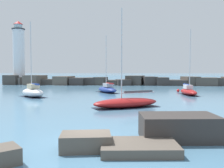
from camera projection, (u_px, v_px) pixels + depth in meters
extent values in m
plane|color=teal|center=(92.00, 145.00, 13.10)|extent=(600.00, 600.00, 0.00)
cube|color=teal|center=(132.00, 78.00, 125.52)|extent=(400.00, 116.00, 0.01)
cube|color=#423D38|center=(14.00, 80.00, 68.83)|extent=(3.77, 5.40, 2.57)
cube|color=brown|center=(26.00, 81.00, 69.31)|extent=(4.33, 4.71, 1.96)
cube|color=brown|center=(35.00, 80.00, 67.52)|extent=(5.38, 6.17, 2.54)
cube|color=#423D38|center=(50.00, 82.00, 68.06)|extent=(3.96, 4.18, 1.50)
cube|color=brown|center=(64.00, 80.00, 66.88)|extent=(4.95, 6.01, 2.30)
cube|color=#383330|center=(79.00, 81.00, 66.53)|extent=(4.01, 5.59, 1.89)
cube|color=#383330|center=(91.00, 81.00, 67.53)|extent=(2.99, 5.58, 1.90)
cube|color=#423D38|center=(101.00, 81.00, 66.10)|extent=(3.53, 4.15, 2.08)
cube|color=#423D38|center=(113.00, 82.00, 66.96)|extent=(3.98, 4.56, 1.28)
cube|color=#383330|center=(123.00, 82.00, 65.39)|extent=(4.43, 5.60, 1.47)
cube|color=#423D38|center=(135.00, 80.00, 66.27)|extent=(5.15, 5.33, 2.47)
cube|color=#383330|center=(149.00, 81.00, 65.75)|extent=(4.49, 5.64, 2.23)
cube|color=#383330|center=(162.00, 81.00, 64.79)|extent=(3.51, 4.39, 2.06)
cube|color=#383330|center=(176.00, 83.00, 65.01)|extent=(5.38, 5.64, 1.38)
cube|color=#4C443D|center=(190.00, 81.00, 64.86)|extent=(4.37, 5.74, 2.25)
cube|color=#4C443D|center=(206.00, 82.00, 63.47)|extent=(5.83, 5.18, 2.05)
cube|color=#423D38|center=(220.00, 82.00, 63.44)|extent=(4.03, 4.14, 1.96)
cylinder|color=gray|center=(19.00, 81.00, 69.46)|extent=(4.16, 4.16, 1.80)
cylinder|color=white|center=(19.00, 54.00, 69.04)|extent=(3.08, 3.08, 13.32)
cylinder|color=#232328|center=(18.00, 29.00, 68.66)|extent=(3.54, 3.54, 0.25)
cylinder|color=silver|center=(18.00, 26.00, 68.62)|extent=(2.16, 2.16, 1.15)
cone|color=#B21919|center=(18.00, 23.00, 68.56)|extent=(2.62, 2.62, 0.90)
cube|color=#383330|center=(178.00, 127.00, 14.10)|extent=(4.51, 3.02, 1.40)
cube|color=brown|center=(139.00, 147.00, 11.98)|extent=(3.89, 2.78, 0.45)
cube|color=brown|center=(86.00, 142.00, 12.25)|extent=(2.68, 1.99, 0.82)
ellipsoid|color=maroon|center=(126.00, 103.00, 26.17)|extent=(7.58, 5.73, 0.99)
cube|color=black|center=(126.00, 107.00, 26.19)|extent=(7.24, 5.51, 0.03)
cylinder|color=silver|center=(122.00, 54.00, 25.66)|extent=(0.12, 0.12, 9.27)
cylinder|color=#BCBCC1|center=(138.00, 92.00, 26.69)|extent=(3.55, 2.05, 0.10)
cube|color=#4C4C51|center=(138.00, 91.00, 26.69)|extent=(3.08, 1.84, 0.20)
ellipsoid|color=maroon|center=(188.00, 92.00, 39.50)|extent=(2.44, 6.36, 0.94)
cube|color=black|center=(188.00, 95.00, 39.52)|extent=(2.37, 6.05, 0.03)
cube|color=silver|center=(188.00, 87.00, 39.76)|extent=(1.19, 1.95, 0.64)
cylinder|color=silver|center=(190.00, 59.00, 38.75)|extent=(0.12, 0.12, 9.32)
cylinder|color=#BCBCC1|center=(186.00, 85.00, 40.68)|extent=(0.44, 3.41, 0.10)
cube|color=navy|center=(186.00, 84.00, 40.67)|extent=(0.49, 2.91, 0.20)
ellipsoid|color=navy|center=(107.00, 90.00, 43.64)|extent=(4.94, 6.38, 1.01)
cube|color=black|center=(107.00, 92.00, 43.67)|extent=(4.75, 6.10, 0.03)
cube|color=#B2B2B7|center=(108.00, 85.00, 43.32)|extent=(1.95, 2.19, 0.64)
cylinder|color=silver|center=(106.00, 61.00, 43.78)|extent=(0.12, 0.12, 8.96)
cylinder|color=#BCBCC1|center=(110.00, 84.00, 42.47)|extent=(1.78, 2.97, 0.10)
cube|color=maroon|center=(110.00, 83.00, 42.46)|extent=(1.61, 2.58, 0.20)
ellipsoid|color=white|center=(33.00, 93.00, 36.43)|extent=(5.46, 5.42, 1.27)
cube|color=black|center=(33.00, 97.00, 36.46)|extent=(5.23, 5.20, 0.03)
cube|color=beige|center=(33.00, 86.00, 36.17)|extent=(2.05, 2.05, 0.64)
cylinder|color=silver|center=(31.00, 55.00, 36.43)|extent=(0.12, 0.12, 9.71)
cylinder|color=#BCBCC1|center=(35.00, 85.00, 35.54)|extent=(2.17, 2.13, 0.10)
cube|color=navy|center=(35.00, 84.00, 35.54)|extent=(1.92, 1.90, 0.20)
sphere|color=red|center=(178.00, 91.00, 44.78)|extent=(0.53, 0.53, 0.53)
cylinder|color=black|center=(178.00, 89.00, 44.76)|extent=(0.04, 0.04, 0.20)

